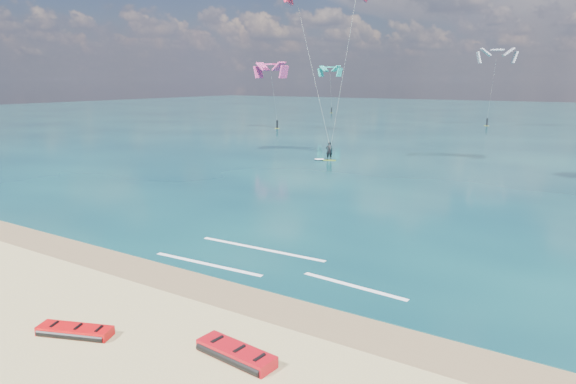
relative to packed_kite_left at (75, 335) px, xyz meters
The scene contains 8 objects.
ground 42.39m from the packed_kite_left, 89.88° to the left, with size 320.00×320.00×0.00m, color tan.
wet_sand_strip 5.39m from the packed_kite_left, 89.07° to the left, with size 320.00×2.40×0.01m, color brown.
sea 106.39m from the packed_kite_left, 89.95° to the left, with size 320.00×200.00×0.04m, color #092732.
packed_kite_left is the anchor object (origin of this frame).
packed_kite_mid 5.71m from the packed_kite_left, 17.65° to the left, with size 2.90×1.16×0.42m, color red, non-canonical shape.
kitesurfer_main 37.86m from the packed_kite_left, 105.23° to the left, with size 8.63×7.12×18.82m.
shoreline_foam 9.09m from the packed_kite_left, 80.93° to the left, with size 12.18×3.63×0.01m.
distant_kites 87.13m from the packed_kite_left, 102.12° to the left, with size 68.62×44.93×13.18m.
Camera 1 is at (14.34, -11.77, 8.34)m, focal length 32.00 mm.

